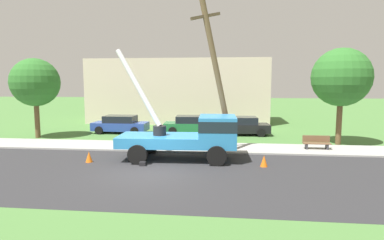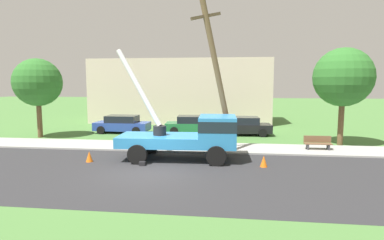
{
  "view_description": "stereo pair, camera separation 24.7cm",
  "coord_description": "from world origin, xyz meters",
  "px_view_note": "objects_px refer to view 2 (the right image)",
  "views": [
    {
      "loc": [
        3.52,
        -14.0,
        4.13
      ],
      "look_at": [
        1.64,
        2.95,
        2.12
      ],
      "focal_mm": 30.34,
      "sensor_mm": 36.0,
      "label": 1
    },
    {
      "loc": [
        3.77,
        -13.98,
        4.13
      ],
      "look_at": [
        1.64,
        2.95,
        2.12
      ],
      "focal_mm": 30.34,
      "sensor_mm": 36.0,
      "label": 2
    }
  ],
  "objects_px": {
    "traffic_cone_behind": "(89,157)",
    "park_bench": "(318,143)",
    "parked_sedan_blue": "(122,124)",
    "roadside_tree_near": "(343,78)",
    "traffic_cone_ahead": "(264,161)",
    "parked_sedan_black": "(242,126)",
    "leaning_utility_pole": "(218,75)",
    "roadside_tree_far": "(38,83)",
    "parked_sedan_green": "(193,125)",
    "utility_truck": "(193,134)"
  },
  "relations": [
    {
      "from": "park_bench",
      "to": "parked_sedan_green",
      "type": "bearing_deg",
      "value": 145.26
    },
    {
      "from": "traffic_cone_behind",
      "to": "parked_sedan_black",
      "type": "height_order",
      "value": "parked_sedan_black"
    },
    {
      "from": "parked_sedan_black",
      "to": "park_bench",
      "type": "height_order",
      "value": "parked_sedan_black"
    },
    {
      "from": "parked_sedan_green",
      "to": "roadside_tree_far",
      "type": "relative_size",
      "value": 0.77
    },
    {
      "from": "parked_sedan_green",
      "to": "park_bench",
      "type": "distance_m",
      "value": 10.04
    },
    {
      "from": "traffic_cone_ahead",
      "to": "roadside_tree_far",
      "type": "distance_m",
      "value": 17.57
    },
    {
      "from": "parked_sedan_green",
      "to": "traffic_cone_ahead",
      "type": "bearing_deg",
      "value": -64.71
    },
    {
      "from": "parked_sedan_black",
      "to": "park_bench",
      "type": "bearing_deg",
      "value": -51.29
    },
    {
      "from": "parked_sedan_blue",
      "to": "roadside_tree_far",
      "type": "distance_m",
      "value": 6.96
    },
    {
      "from": "leaning_utility_pole",
      "to": "roadside_tree_near",
      "type": "distance_m",
      "value": 8.69
    },
    {
      "from": "parked_sedan_black",
      "to": "roadside_tree_far",
      "type": "bearing_deg",
      "value": -168.77
    },
    {
      "from": "leaning_utility_pole",
      "to": "park_bench",
      "type": "height_order",
      "value": "leaning_utility_pole"
    },
    {
      "from": "park_bench",
      "to": "parked_sedan_blue",
      "type": "bearing_deg",
      "value": 159.24
    },
    {
      "from": "parked_sedan_blue",
      "to": "parked_sedan_green",
      "type": "distance_m",
      "value": 5.8
    },
    {
      "from": "traffic_cone_ahead",
      "to": "traffic_cone_behind",
      "type": "height_order",
      "value": "same"
    },
    {
      "from": "traffic_cone_behind",
      "to": "roadside_tree_far",
      "type": "relative_size",
      "value": 0.1
    },
    {
      "from": "utility_truck",
      "to": "parked_sedan_black",
      "type": "relative_size",
      "value": 1.52
    },
    {
      "from": "traffic_cone_ahead",
      "to": "leaning_utility_pole",
      "type": "bearing_deg",
      "value": 131.45
    },
    {
      "from": "park_bench",
      "to": "roadside_tree_near",
      "type": "xyz_separation_m",
      "value": [
        1.94,
        2.13,
        3.95
      ]
    },
    {
      "from": "park_bench",
      "to": "roadside_tree_far",
      "type": "distance_m",
      "value": 19.88
    },
    {
      "from": "parked_sedan_black",
      "to": "roadside_tree_near",
      "type": "relative_size",
      "value": 0.71
    },
    {
      "from": "parked_sedan_blue",
      "to": "utility_truck",
      "type": "bearing_deg",
      "value": -50.88
    },
    {
      "from": "roadside_tree_near",
      "to": "park_bench",
      "type": "bearing_deg",
      "value": -132.36
    },
    {
      "from": "parked_sedan_black",
      "to": "roadside_tree_far",
      "type": "xyz_separation_m",
      "value": [
        -15.06,
        -2.99,
        3.37
      ]
    },
    {
      "from": "traffic_cone_ahead",
      "to": "roadside_tree_near",
      "type": "bearing_deg",
      "value": 48.94
    },
    {
      "from": "traffic_cone_behind",
      "to": "park_bench",
      "type": "xyz_separation_m",
      "value": [
        12.47,
        4.28,
        0.18
      ]
    },
    {
      "from": "parked_sedan_green",
      "to": "park_bench",
      "type": "height_order",
      "value": "parked_sedan_green"
    },
    {
      "from": "roadside_tree_near",
      "to": "roadside_tree_far",
      "type": "relative_size",
      "value": 1.08
    },
    {
      "from": "traffic_cone_behind",
      "to": "park_bench",
      "type": "distance_m",
      "value": 13.18
    },
    {
      "from": "leaning_utility_pole",
      "to": "roadside_tree_far",
      "type": "distance_m",
      "value": 13.98
    },
    {
      "from": "parked_sedan_blue",
      "to": "park_bench",
      "type": "bearing_deg",
      "value": -20.76
    },
    {
      "from": "traffic_cone_behind",
      "to": "parked_sedan_black",
      "type": "relative_size",
      "value": 0.12
    },
    {
      "from": "roadside_tree_far",
      "to": "parked_sedan_green",
      "type": "bearing_deg",
      "value": 16.49
    },
    {
      "from": "parked_sedan_blue",
      "to": "traffic_cone_behind",
      "type": "bearing_deg",
      "value": -80.72
    },
    {
      "from": "parked_sedan_black",
      "to": "roadside_tree_near",
      "type": "bearing_deg",
      "value": -27.59
    },
    {
      "from": "parked_sedan_green",
      "to": "roadside_tree_near",
      "type": "xyz_separation_m",
      "value": [
        10.19,
        -3.59,
        3.7
      ]
    },
    {
      "from": "park_bench",
      "to": "utility_truck",
      "type": "bearing_deg",
      "value": -156.61
    },
    {
      "from": "parked_sedan_green",
      "to": "park_bench",
      "type": "xyz_separation_m",
      "value": [
        8.25,
        -5.72,
        -0.25
      ]
    },
    {
      "from": "traffic_cone_ahead",
      "to": "parked_sedan_black",
      "type": "bearing_deg",
      "value": 94.59
    },
    {
      "from": "traffic_cone_ahead",
      "to": "parked_sedan_blue",
      "type": "xyz_separation_m",
      "value": [
        -10.47,
        9.51,
        0.43
      ]
    },
    {
      "from": "park_bench",
      "to": "roadside_tree_near",
      "type": "height_order",
      "value": "roadside_tree_near"
    },
    {
      "from": "parked_sedan_black",
      "to": "roadside_tree_far",
      "type": "height_order",
      "value": "roadside_tree_far"
    },
    {
      "from": "park_bench",
      "to": "roadside_tree_near",
      "type": "distance_m",
      "value": 4.89
    },
    {
      "from": "parked_sedan_black",
      "to": "parked_sedan_blue",
      "type": "bearing_deg",
      "value": -179.47
    },
    {
      "from": "utility_truck",
      "to": "roadside_tree_near",
      "type": "distance_m",
      "value": 10.94
    },
    {
      "from": "traffic_cone_behind",
      "to": "parked_sedan_blue",
      "type": "relative_size",
      "value": 0.13
    },
    {
      "from": "parked_sedan_green",
      "to": "parked_sedan_blue",
      "type": "bearing_deg",
      "value": -176.04
    },
    {
      "from": "parked_sedan_blue",
      "to": "parked_sedan_black",
      "type": "relative_size",
      "value": 0.98
    },
    {
      "from": "utility_truck",
      "to": "parked_sedan_blue",
      "type": "height_order",
      "value": "utility_truck"
    },
    {
      "from": "traffic_cone_behind",
      "to": "roadside_tree_near",
      "type": "xyz_separation_m",
      "value": [
        14.41,
        6.41,
        4.13
      ]
    }
  ]
}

